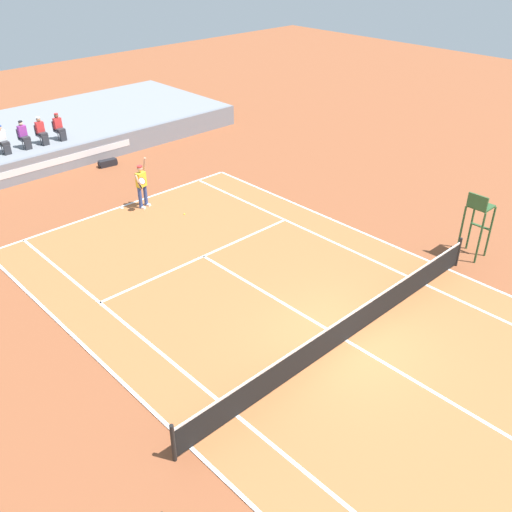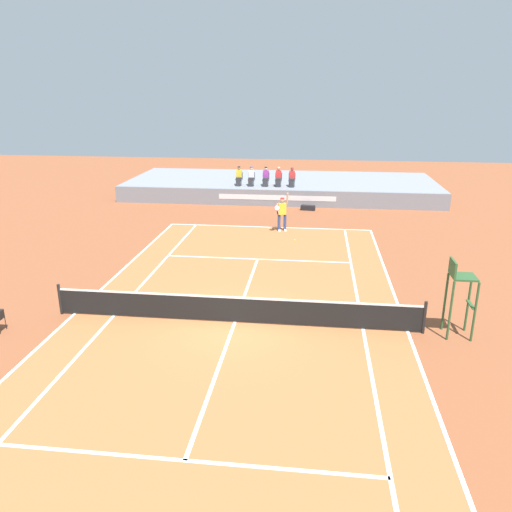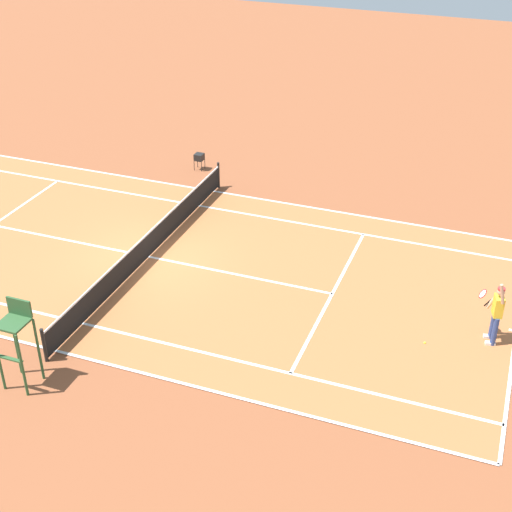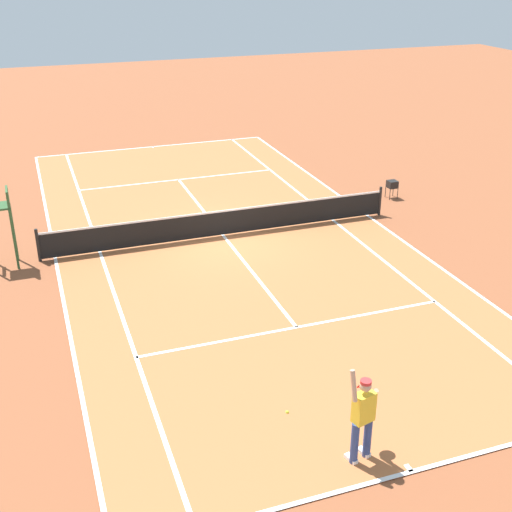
% 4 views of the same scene
% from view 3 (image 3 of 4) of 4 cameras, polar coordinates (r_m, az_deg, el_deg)
% --- Properties ---
extents(ground_plane, '(80.00, 80.00, 0.00)m').
position_cam_3_polar(ground_plane, '(25.11, -8.26, -0.11)').
color(ground_plane, brown).
extents(court, '(11.08, 23.88, 0.03)m').
position_cam_3_polar(court, '(25.10, -8.26, -0.09)').
color(court, '#B76638').
rests_on(court, ground).
extents(net, '(11.98, 0.10, 1.07)m').
position_cam_3_polar(net, '(24.85, -8.35, 0.93)').
color(net, black).
rests_on(net, ground).
extents(tennis_player, '(0.74, 0.76, 2.08)m').
position_cam_3_polar(tennis_player, '(21.43, 18.11, -4.19)').
color(tennis_player, navy).
rests_on(tennis_player, ground).
extents(tennis_ball, '(0.07, 0.07, 0.07)m').
position_cam_3_polar(tennis_ball, '(21.39, 12.94, -6.58)').
color(tennis_ball, '#D1E533').
rests_on(tennis_ball, ground).
extents(umpire_chair, '(0.77, 0.77, 2.44)m').
position_cam_3_polar(umpire_chair, '(19.59, -18.05, -5.76)').
color(umpire_chair, '#2D562D').
rests_on(umpire_chair, ground).
extents(ball_hopper, '(0.36, 0.36, 0.70)m').
position_cam_3_polar(ball_hopper, '(31.26, -4.43, 7.68)').
color(ball_hopper, black).
rests_on(ball_hopper, ground).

